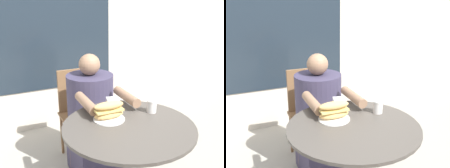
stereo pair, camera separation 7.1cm
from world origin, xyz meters
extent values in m
cube|color=beige|center=(0.00, 1.76, 1.40)|extent=(8.00, 0.08, 2.80)
cube|color=#1E2833|center=(-0.08, 1.72, 1.38)|extent=(1.57, 0.01, 1.78)
cylinder|color=#47423D|center=(0.00, 0.00, 0.75)|extent=(0.83, 0.83, 0.02)
cube|color=brown|center=(0.01, 0.88, 0.44)|extent=(0.39, 0.39, 0.02)
cube|color=brown|center=(0.02, 1.06, 0.66)|extent=(0.35, 0.04, 0.42)
cylinder|color=brown|center=(0.17, 0.71, 0.21)|extent=(0.03, 0.03, 0.43)
cylinder|color=brown|center=(-0.16, 0.72, 0.21)|extent=(0.03, 0.03, 0.43)
cylinder|color=brown|center=(0.18, 1.04, 0.21)|extent=(0.03, 0.03, 0.43)
cylinder|color=brown|center=(-0.15, 1.05, 0.21)|extent=(0.03, 0.03, 0.43)
cube|color=#38334C|center=(0.01, 0.59, 0.23)|extent=(0.39, 0.50, 0.45)
cylinder|color=#38334C|center=(0.01, 0.66, 0.68)|extent=(0.39, 0.39, 0.46)
sphere|color=#8E6B51|center=(0.01, 0.66, 1.00)|extent=(0.18, 0.18, 0.18)
cylinder|color=#8E6B51|center=(0.16, 0.30, 0.82)|extent=(0.08, 0.32, 0.07)
cylinder|color=#8E6B51|center=(-0.16, 0.31, 0.82)|extent=(0.08, 0.32, 0.07)
cylinder|color=white|center=(-0.08, 0.12, 0.76)|extent=(0.21, 0.21, 0.01)
ellipsoid|color=tan|center=(-0.08, 0.12, 0.79)|extent=(0.21, 0.08, 0.05)
cube|color=#D6BC66|center=(-0.08, 0.12, 0.83)|extent=(0.19, 0.08, 0.01)
ellipsoid|color=tan|center=(-0.08, 0.12, 0.86)|extent=(0.21, 0.08, 0.05)
cylinder|color=silver|center=(0.24, 0.10, 0.80)|extent=(0.07, 0.07, 0.08)
cylinder|color=white|center=(0.24, 0.10, 0.84)|extent=(0.07, 0.07, 0.01)
cube|color=silver|center=(0.05, 0.31, 0.79)|extent=(0.11, 0.11, 0.06)
camera|label=1|loc=(-0.76, -1.27, 1.50)|focal=42.00mm
camera|label=2|loc=(-0.70, -1.30, 1.50)|focal=42.00mm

